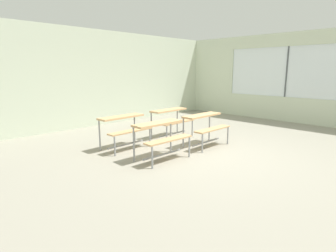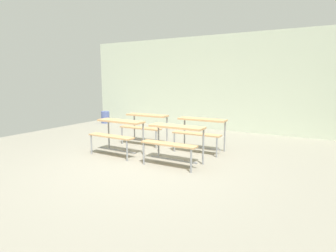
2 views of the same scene
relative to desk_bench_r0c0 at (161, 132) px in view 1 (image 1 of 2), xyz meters
name	(u,v)px [view 1 (image 1 of 2)]	position (x,y,z in m)	size (l,w,h in m)	color
ground	(210,155)	(0.94, -0.50, -0.59)	(10.00, 9.00, 0.05)	gray
wall_back	(95,78)	(0.94, 4.00, 0.94)	(10.00, 0.12, 3.00)	beige
wall_right	(306,80)	(5.94, -0.64, 0.88)	(0.12, 9.00, 3.00)	beige
desk_bench_r0c0	(161,132)	(0.00, 0.00, 0.00)	(1.12, 0.62, 0.74)	tan
desk_bench_r0c1	(206,122)	(1.40, -0.03, 0.00)	(1.10, 0.59, 0.74)	tan
desk_bench_r1c0	(124,124)	(-0.06, 1.14, 0.00)	(1.12, 0.62, 0.74)	tan
desk_bench_r1c1	(172,116)	(1.45, 1.12, 0.00)	(1.11, 0.61, 0.74)	tan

